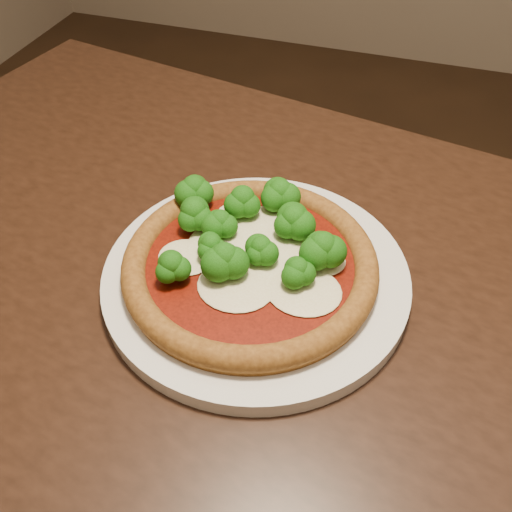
% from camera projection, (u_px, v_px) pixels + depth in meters
% --- Properties ---
extents(floor, '(4.00, 4.00, 0.00)m').
position_uv_depth(floor, '(395.00, 470.00, 1.25)').
color(floor, black).
rests_on(floor, ground).
extents(dining_table, '(1.43, 0.98, 0.75)m').
position_uv_depth(dining_table, '(295.00, 353.00, 0.68)').
color(dining_table, black).
rests_on(dining_table, floor).
extents(plate, '(0.33, 0.33, 0.02)m').
position_uv_depth(plate, '(256.00, 276.00, 0.62)').
color(plate, silver).
rests_on(plate, dining_table).
extents(pizza, '(0.27, 0.27, 0.06)m').
position_uv_depth(pizza, '(249.00, 255.00, 0.61)').
color(pizza, brown).
rests_on(pizza, plate).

